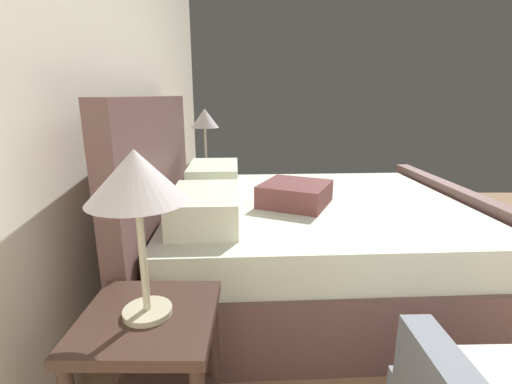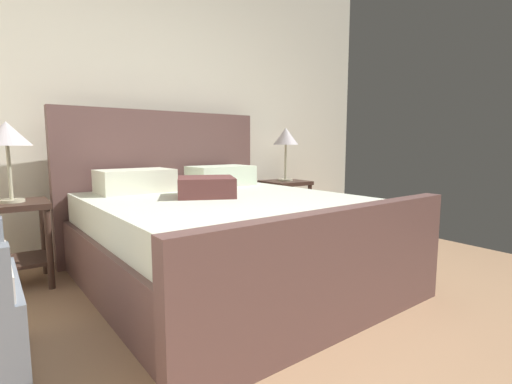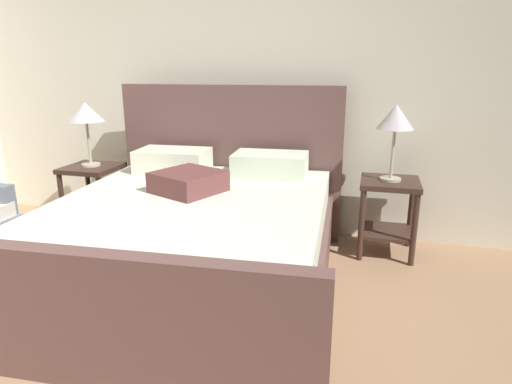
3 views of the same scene
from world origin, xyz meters
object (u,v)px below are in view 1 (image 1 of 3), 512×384
Objects in this scene: nightstand_right at (207,186)px; nightstand_left at (152,364)px; bed at (303,238)px; table_lamp_right at (205,120)px; table_lamp_left at (136,182)px.

nightstand_right and nightstand_left have the same top height.
bed reaches higher than nightstand_right.
table_lamp_right reaches higher than nightstand_right.
table_lamp_right is at bearing 33.15° from bed.
table_lamp_right is at bearing 3.32° from nightstand_left.
table_lamp_right is 2.53m from table_lamp_left.
nightstand_left is (-2.52, -0.15, 0.00)m from nightstand_right.
nightstand_right is 0.66m from table_lamp_right.
bed is at bearing -28.43° from nightstand_left.
nightstand_right is at bearing -104.04° from table_lamp_right.
table_lamp_right is (1.27, 0.83, 0.71)m from bed.
bed is at bearing -146.85° from table_lamp_right.
bed reaches higher than table_lamp_left.
nightstand_right is at bearing 33.15° from bed.
nightstand_right is (1.27, 0.83, 0.05)m from bed.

